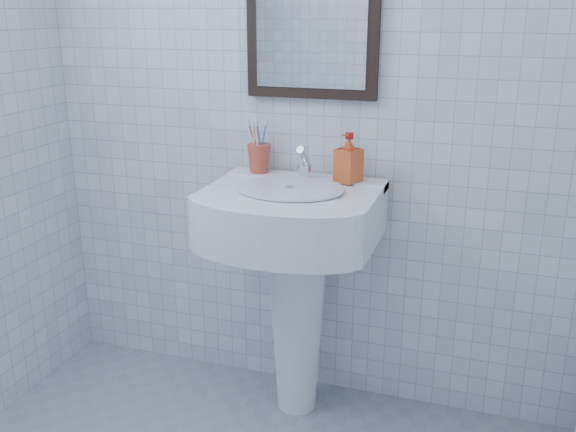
% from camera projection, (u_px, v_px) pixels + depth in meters
% --- Properties ---
extents(wall_back, '(2.20, 0.02, 2.50)m').
position_uv_depth(wall_back, '(307.00, 95.00, 2.44)').
color(wall_back, white).
rests_on(wall_back, ground).
extents(washbasin, '(0.62, 0.46, 0.96)m').
position_uv_depth(washbasin, '(295.00, 263.00, 2.43)').
color(washbasin, white).
rests_on(washbasin, ground).
extents(faucet, '(0.05, 0.12, 0.13)m').
position_uv_depth(faucet, '(305.00, 164.00, 2.42)').
color(faucet, silver).
rests_on(faucet, washbasin).
extents(toothbrush_cup, '(0.12, 0.12, 0.11)m').
position_uv_depth(toothbrush_cup, '(259.00, 158.00, 2.51)').
color(toothbrush_cup, '#BD442D').
rests_on(toothbrush_cup, washbasin).
extents(soap_dispenser, '(0.11, 0.11, 0.18)m').
position_uv_depth(soap_dispenser, '(349.00, 157.00, 2.36)').
color(soap_dispenser, '#DE5215').
rests_on(soap_dispenser, washbasin).
extents(wall_mirror, '(0.50, 0.04, 0.62)m').
position_uv_depth(wall_mirror, '(312.00, 12.00, 2.33)').
color(wall_mirror, black).
rests_on(wall_mirror, wall_back).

